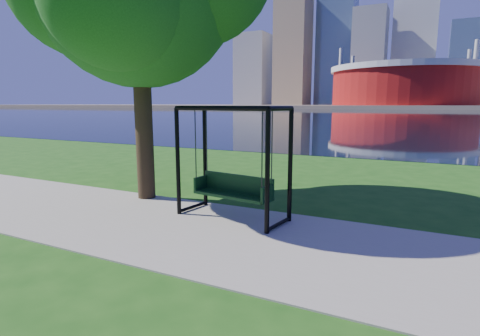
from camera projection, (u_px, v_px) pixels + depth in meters
The scene contains 7 objects.
ground at pixel (231, 227), 8.14m from camera, with size 900.00×900.00×0.00m, color #1E5114.
path at pixel (220, 234), 7.70m from camera, with size 120.00×4.00×0.03m, color #9E937F.
river at pixel (412, 114), 98.18m from camera, with size 900.00×180.00×0.02m, color black.
far_bank at pixel (423, 106), 278.10m from camera, with size 900.00×228.00×2.00m, color #937F60.
stadium at pixel (404, 84), 217.58m from camera, with size 83.00×83.00×32.00m.
skyline at pixel (420, 60), 285.91m from camera, with size 392.00×66.00×96.50m.
swing at pixel (233, 165), 8.61m from camera, with size 2.68×1.45×2.62m.
Camera 1 is at (3.65, -6.91, 2.65)m, focal length 28.00 mm.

